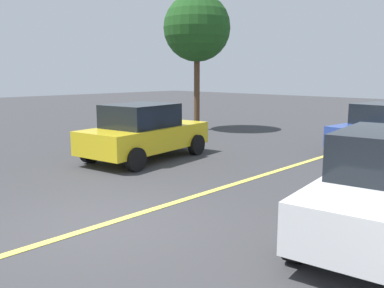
# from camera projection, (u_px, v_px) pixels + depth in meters

# --- Properties ---
(ground_plane) EXTENTS (80.00, 80.00, 0.00)m
(ground_plane) POSITION_uv_depth(u_px,v_px,m) (100.00, 226.00, 6.91)
(ground_plane) COLOR #38383A
(lane_marking_centre) EXTENTS (28.00, 0.16, 0.01)m
(lane_marking_centre) POSITION_uv_depth(u_px,v_px,m) (215.00, 190.00, 9.04)
(lane_marking_centre) COLOR #E0D14C
(car_blue_behind_van) EXTENTS (3.99, 2.38, 1.60)m
(car_blue_behind_van) POSITION_uv_depth(u_px,v_px,m) (384.00, 129.00, 13.08)
(car_blue_behind_van) COLOR #2D479E
(car_blue_behind_van) RESTS_ON ground_plane
(car_yellow_near_curb) EXTENTS (4.31, 2.48, 1.66)m
(car_yellow_near_curb) POSITION_uv_depth(u_px,v_px,m) (144.00, 132.00, 12.24)
(car_yellow_near_curb) COLOR gold
(car_yellow_near_curb) RESTS_ON ground_plane
(tree_left_verge) EXTENTS (2.96, 2.96, 6.02)m
(tree_left_verge) POSITION_uv_depth(u_px,v_px,m) (197.00, 28.00, 18.03)
(tree_left_verge) COLOR #513823
(tree_left_verge) RESTS_ON ground_plane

